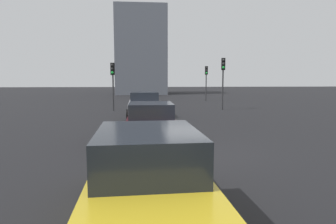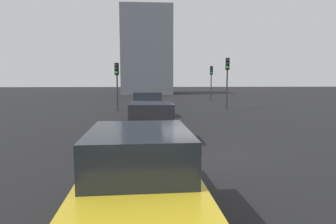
% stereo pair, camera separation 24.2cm
% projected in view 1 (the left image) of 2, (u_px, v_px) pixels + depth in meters
% --- Properties ---
extents(ground_plane, '(160.00, 160.00, 0.20)m').
position_uv_depth(ground_plane, '(201.00, 154.00, 9.53)').
color(ground_plane, black).
extents(car_white_right_lead, '(4.34, 2.16, 1.56)m').
position_uv_depth(car_white_right_lead, '(144.00, 105.00, 18.03)').
color(car_white_right_lead, silver).
rests_on(car_white_right_lead, ground_plane).
extents(car_maroon_right_second, '(4.04, 2.01, 1.49)m').
position_uv_depth(car_maroon_right_second, '(151.00, 123.00, 10.72)').
color(car_maroon_right_second, '#510F16').
rests_on(car_maroon_right_second, ground_plane).
extents(car_yellow_right_third, '(4.51, 2.08, 1.57)m').
position_uv_depth(car_yellow_right_third, '(147.00, 177.00, 4.71)').
color(car_yellow_right_third, gold).
rests_on(car_yellow_right_third, ground_plane).
extents(traffic_light_near_left, '(0.33, 0.31, 3.95)m').
position_uv_depth(traffic_light_near_left, '(223.00, 73.00, 21.92)').
color(traffic_light_near_left, '#2D2D30').
rests_on(traffic_light_near_left, ground_plane).
extents(traffic_light_near_right, '(0.33, 0.31, 3.55)m').
position_uv_depth(traffic_light_near_right, '(113.00, 76.00, 21.22)').
color(traffic_light_near_right, '#2D2D30').
rests_on(traffic_light_near_right, ground_plane).
extents(traffic_light_far_left, '(0.32, 0.28, 3.74)m').
position_uv_depth(traffic_light_far_left, '(206.00, 76.00, 30.90)').
color(traffic_light_far_left, '#2D2D30').
rests_on(traffic_light_far_left, ground_plane).
extents(building_facade_left, '(8.18, 7.85, 13.42)m').
position_uv_depth(building_facade_left, '(141.00, 52.00, 46.37)').
color(building_facade_left, slate).
rests_on(building_facade_left, ground_plane).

